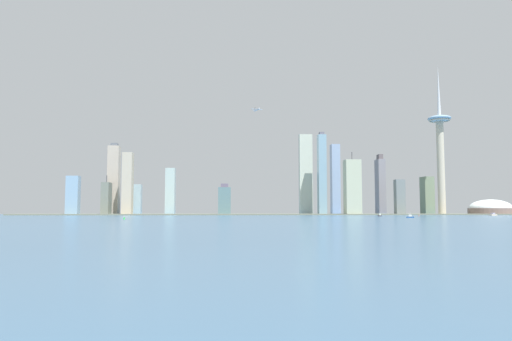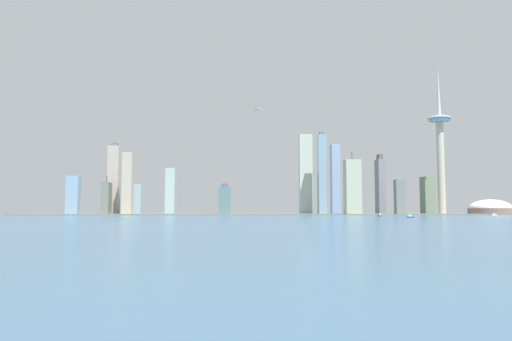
% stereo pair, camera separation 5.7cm
% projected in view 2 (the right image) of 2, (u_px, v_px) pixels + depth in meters
% --- Properties ---
extents(ground_plane, '(6000.00, 6000.00, 0.00)m').
position_uv_depth(ground_plane, '(350.00, 222.00, 373.80)').
color(ground_plane, '#3A5D7B').
extents(waterfront_pier, '(929.05, 66.78, 2.12)m').
position_uv_depth(waterfront_pier, '(279.00, 214.00, 865.14)').
color(waterfront_pier, slate).
rests_on(waterfront_pier, ground).
extents(observation_tower, '(42.17, 42.17, 280.52)m').
position_uv_depth(observation_tower, '(440.00, 142.00, 896.85)').
color(observation_tower, beige).
rests_on(observation_tower, ground).
extents(stadium_dome, '(80.11, 80.11, 32.63)m').
position_uv_depth(stadium_dome, '(490.00, 209.00, 908.04)').
color(stadium_dome, '#79635C').
rests_on(stadium_dome, ground).
extents(skyscraper_0, '(25.30, 13.32, 156.81)m').
position_uv_depth(skyscraper_0, '(306.00, 174.00, 944.52)').
color(skyscraper_0, beige).
rests_on(skyscraper_0, ground).
extents(skyscraper_1, '(27.44, 24.35, 112.34)m').
position_uv_depth(skyscraper_1, '(352.00, 187.00, 859.07)').
color(skyscraper_1, '#B1B89B').
rests_on(skyscraper_1, ground).
extents(skyscraper_2, '(25.67, 17.55, 57.10)m').
position_uv_depth(skyscraper_2, '(135.00, 200.00, 912.89)').
color(skyscraper_2, '#9DBAC4').
rests_on(skyscraper_2, ground).
extents(skyscraper_3, '(17.06, 15.39, 64.68)m').
position_uv_depth(skyscraper_3, '(400.00, 197.00, 886.14)').
color(skyscraper_3, slate).
rests_on(skyscraper_3, ground).
extents(skyscraper_4, '(13.94, 26.34, 117.86)m').
position_uv_depth(skyscraper_4, '(380.00, 186.00, 946.59)').
color(skyscraper_4, gray).
rests_on(skyscraper_4, ground).
extents(skyscraper_5, '(22.62, 24.34, 56.57)m').
position_uv_depth(skyscraper_5, '(224.00, 200.00, 877.94)').
color(skyscraper_5, slate).
rests_on(skyscraper_5, ground).
extents(skyscraper_6, '(21.20, 18.07, 68.40)m').
position_uv_depth(skyscraper_6, '(73.00, 195.00, 843.28)').
color(skyscraper_6, '#82A5C4').
rests_on(skyscraper_6, ground).
extents(skyscraper_7, '(16.98, 22.61, 110.67)m').
position_uv_depth(skyscraper_7, '(128.00, 184.00, 857.23)').
color(skyscraper_7, '#B9AD97').
rests_on(skyscraper_7, ground).
extents(skyscraper_8, '(13.57, 27.58, 70.97)m').
position_uv_depth(skyscraper_8, '(106.00, 199.00, 860.59)').
color(skyscraper_8, slate).
rests_on(skyscraper_8, ground).
extents(skyscraper_9, '(17.57, 24.87, 87.83)m').
position_uv_depth(skyscraper_9, '(170.00, 191.00, 916.51)').
color(skyscraper_9, '#A7C0C0').
rests_on(skyscraper_9, ground).
extents(skyscraper_10, '(18.99, 27.56, 74.19)m').
position_uv_depth(skyscraper_10, '(427.00, 196.00, 953.12)').
color(skyscraper_10, gray).
rests_on(skyscraper_10, ground).
extents(skyscraper_11, '(14.75, 17.81, 153.94)m').
position_uv_depth(skyscraper_11, '(322.00, 174.00, 896.85)').
color(skyscraper_11, '#799EB2').
rests_on(skyscraper_11, ground).
extents(skyscraper_12, '(16.69, 19.47, 139.26)m').
position_uv_depth(skyscraper_12, '(335.00, 179.00, 960.00)').
color(skyscraper_12, '#8AA2C6').
rests_on(skyscraper_12, ground).
extents(skyscraper_13, '(20.51, 20.78, 133.53)m').
position_uv_depth(skyscraper_13, '(114.00, 180.00, 899.04)').
color(skyscraper_13, '#B5A797').
rests_on(skyscraper_13, ground).
extents(boat_1, '(16.29, 12.19, 4.64)m').
position_uv_depth(boat_1, '(493.00, 215.00, 762.28)').
color(boat_1, beige).
rests_on(boat_1, ground).
extents(boat_2, '(8.95, 4.02, 7.13)m').
position_uv_depth(boat_2, '(410.00, 217.00, 574.07)').
color(boat_2, navy).
rests_on(boat_2, ground).
extents(boat_3, '(6.57, 5.21, 7.64)m').
position_uv_depth(boat_3, '(380.00, 215.00, 702.31)').
color(boat_3, black).
rests_on(boat_3, ground).
extents(channel_buoy_1, '(1.07, 1.07, 2.62)m').
position_uv_depth(channel_buoy_1, '(419.00, 215.00, 707.66)').
color(channel_buoy_1, '#E54C19').
rests_on(channel_buoy_1, ground).
extents(channel_buoy_2, '(1.93, 1.93, 2.88)m').
position_uv_depth(channel_buoy_2, '(124.00, 218.00, 480.98)').
color(channel_buoy_2, green).
rests_on(channel_buoy_2, ground).
extents(airplane, '(21.71, 23.29, 7.37)m').
position_uv_depth(airplane, '(257.00, 110.00, 914.31)').
color(airplane, silver).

